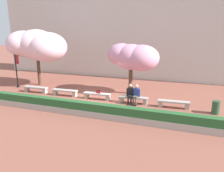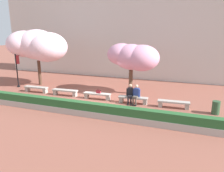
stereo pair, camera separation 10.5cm
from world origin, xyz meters
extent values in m
plane|color=#8E5142|center=(0.00, 0.00, 0.00)|extent=(100.00, 100.00, 0.00)
cube|color=beige|center=(0.00, 9.25, 5.02)|extent=(28.00, 4.00, 10.04)
cube|color=#ADA89E|center=(-5.17, 0.00, 0.40)|extent=(1.96, 0.52, 0.10)
cube|color=#ADA89E|center=(-5.97, -0.04, 0.17)|extent=(0.26, 0.35, 0.35)
cube|color=#ADA89E|center=(-4.38, 0.04, 0.17)|extent=(0.26, 0.35, 0.35)
cube|color=#ADA89E|center=(-2.59, 0.00, 0.40)|extent=(1.96, 0.52, 0.10)
cube|color=#ADA89E|center=(-3.38, -0.04, 0.17)|extent=(0.26, 0.35, 0.35)
cube|color=#ADA89E|center=(-1.79, 0.04, 0.17)|extent=(0.26, 0.35, 0.35)
cube|color=#ADA89E|center=(0.00, 0.00, 0.40)|extent=(1.96, 0.52, 0.10)
cube|color=#ADA89E|center=(-0.80, -0.04, 0.17)|extent=(0.26, 0.35, 0.35)
cube|color=#ADA89E|center=(0.80, 0.04, 0.17)|extent=(0.26, 0.35, 0.35)
cube|color=#ADA89E|center=(2.59, 0.00, 0.40)|extent=(1.96, 0.52, 0.10)
cube|color=#ADA89E|center=(1.79, -0.04, 0.17)|extent=(0.26, 0.35, 0.35)
cube|color=#ADA89E|center=(3.38, 0.04, 0.17)|extent=(0.26, 0.35, 0.35)
cube|color=#ADA89E|center=(5.17, 0.00, 0.40)|extent=(1.96, 0.52, 0.10)
cube|color=#ADA89E|center=(4.38, -0.04, 0.17)|extent=(0.26, 0.35, 0.35)
cube|color=#ADA89E|center=(5.97, 0.04, 0.17)|extent=(0.26, 0.35, 0.35)
cube|color=black|center=(2.36, -0.43, 0.03)|extent=(0.13, 0.23, 0.06)
cylinder|color=black|center=(2.35, -0.37, 0.24)|extent=(0.10, 0.10, 0.42)
cube|color=black|center=(2.54, -0.40, 0.03)|extent=(0.13, 0.23, 0.06)
cylinder|color=black|center=(2.53, -0.34, 0.24)|extent=(0.10, 0.10, 0.42)
cube|color=black|center=(2.41, -0.18, 0.51)|extent=(0.34, 0.44, 0.12)
cube|color=black|center=(2.38, 0.04, 0.78)|extent=(0.37, 0.27, 0.54)
sphere|color=tan|center=(2.38, 0.04, 1.19)|extent=(0.21, 0.21, 0.21)
cylinder|color=black|center=(2.17, -0.01, 0.74)|extent=(0.09, 0.09, 0.50)
cylinder|color=black|center=(2.59, 0.05, 0.74)|extent=(0.09, 0.09, 0.50)
cube|color=black|center=(2.68, -0.41, 0.03)|extent=(0.11, 0.23, 0.06)
cylinder|color=brown|center=(2.68, -0.35, 0.24)|extent=(0.10, 0.10, 0.42)
cube|color=black|center=(2.86, -0.42, 0.03)|extent=(0.11, 0.23, 0.06)
cylinder|color=brown|center=(2.86, -0.36, 0.24)|extent=(0.10, 0.10, 0.42)
cube|color=brown|center=(2.78, -0.18, 0.51)|extent=(0.30, 0.42, 0.12)
cube|color=#2D4289|center=(2.80, 0.04, 0.78)|extent=(0.35, 0.24, 0.54)
sphere|color=beige|center=(2.80, 0.04, 1.19)|extent=(0.21, 0.21, 0.21)
cylinder|color=#2D4289|center=(2.58, 0.03, 0.74)|extent=(0.09, 0.09, 0.50)
cylinder|color=#2D4289|center=(3.00, 0.01, 0.74)|extent=(0.09, 0.09, 0.50)
cube|color=#A3232D|center=(0.10, 0.00, 0.56)|extent=(0.30, 0.14, 0.22)
cube|color=maroon|center=(0.10, 0.00, 0.65)|extent=(0.30, 0.15, 0.04)
torus|color=maroon|center=(0.10, 0.00, 0.72)|extent=(0.14, 0.02, 0.14)
cylinder|color=#513828|center=(1.82, 2.18, 0.90)|extent=(0.29, 0.29, 1.80)
ellipsoid|color=pink|center=(1.82, 2.18, 2.80)|extent=(2.49, 2.29, 1.87)
ellipsoid|color=pink|center=(1.03, 2.36, 2.95)|extent=(2.16, 2.27, 1.62)
ellipsoid|color=pink|center=(2.61, 2.20, 2.75)|extent=(2.54, 2.52, 1.90)
cylinder|color=#513828|center=(-6.45, 2.16, 1.07)|extent=(0.27, 0.27, 2.13)
ellipsoid|color=#F4CCDB|center=(-6.45, 2.16, 3.51)|extent=(3.35, 3.24, 2.51)
ellipsoid|color=#F4CCDB|center=(-7.50, 1.87, 3.56)|extent=(2.94, 3.03, 2.20)
ellipsoid|color=#F4CCDB|center=(-5.39, 2.13, 3.33)|extent=(3.27, 3.30, 2.45)
cylinder|color=black|center=(-7.66, 0.83, 0.06)|extent=(0.24, 0.24, 0.12)
cylinder|color=black|center=(-7.66, 0.83, 1.74)|extent=(0.09, 0.09, 3.47)
sphere|color=white|center=(-7.66, 0.83, 3.61)|extent=(0.28, 0.28, 0.28)
cylinder|color=black|center=(-7.46, 0.83, 2.71)|extent=(0.40, 0.02, 0.02)
cube|color=maroon|center=(-7.46, 0.83, 2.34)|extent=(0.30, 0.02, 0.70)
cube|color=#ADA89E|center=(0.00, -2.98, 0.18)|extent=(15.98, 0.50, 0.36)
cube|color=#285B2D|center=(0.00, -2.98, 0.58)|extent=(15.88, 0.44, 0.44)
cylinder|color=#2D5133|center=(7.54, -0.21, 0.39)|extent=(0.44, 0.44, 0.78)
camera|label=1|loc=(5.86, -13.39, 4.73)|focal=35.00mm
camera|label=2|loc=(5.96, -13.35, 4.73)|focal=35.00mm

